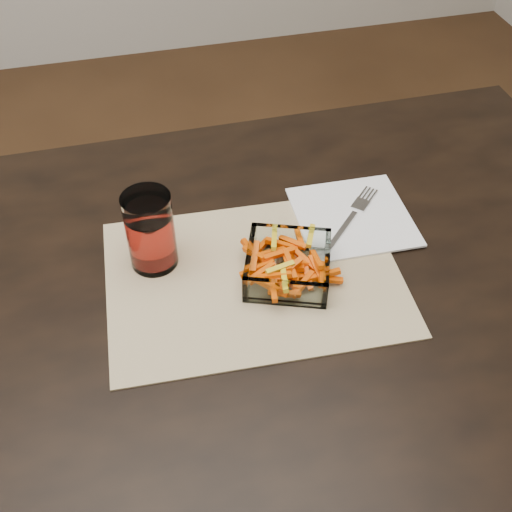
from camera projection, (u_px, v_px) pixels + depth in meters
The scene contains 6 objects.
dining_table at pixel (170, 344), 1.01m from camera, with size 1.60×0.90×0.75m.
placemat at pixel (254, 277), 0.99m from camera, with size 0.45×0.33×0.00m, color #C5B681.
glass_bowl at pixel (288, 266), 0.98m from camera, with size 0.16×0.16×0.05m.
tumbler at pixel (151, 233), 0.97m from camera, with size 0.07×0.07×0.13m.
napkin at pixel (353, 216), 1.08m from camera, with size 0.19×0.19×0.00m, color white.
fork at pixel (352, 216), 1.08m from camera, with size 0.14×0.14×0.00m.
Camera 1 is at (-0.02, -0.63, 1.48)m, focal length 45.00 mm.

